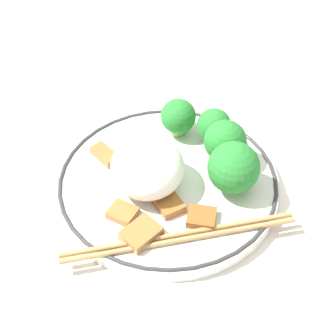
{
  "coord_description": "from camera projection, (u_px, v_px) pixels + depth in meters",
  "views": [
    {
      "loc": [
        -0.01,
        -0.44,
        0.48
      ],
      "look_at": [
        0.0,
        0.0,
        0.04
      ],
      "focal_mm": 60.0,
      "sensor_mm": 36.0,
      "label": 1
    }
  ],
  "objects": [
    {
      "name": "plate",
      "position": [
        168.0,
        184.0,
        0.64
      ],
      "size": [
        0.25,
        0.25,
        0.02
      ],
      "color": "white",
      "rests_on": "ground_plane"
    },
    {
      "name": "meat_on_rice_edge",
      "position": [
        141.0,
        234.0,
        0.58
      ],
      "size": [
        0.05,
        0.05,
        0.01
      ],
      "color": "#9E6633",
      "rests_on": "plate"
    },
    {
      "name": "broccoli_mid_left",
      "position": [
        178.0,
        117.0,
        0.68
      ],
      "size": [
        0.04,
        0.04,
        0.05
      ],
      "color": "#7FB756",
      "rests_on": "plate"
    },
    {
      "name": "ground_plane",
      "position": [
        168.0,
        190.0,
        0.65
      ],
      "size": [
        3.0,
        3.0,
        0.0
      ],
      "primitive_type": "plane",
      "color": "silver"
    },
    {
      "name": "meat_near_front",
      "position": [
        164.0,
        204.0,
        0.61
      ],
      "size": [
        0.04,
        0.04,
        0.01
      ],
      "color": "#995B28",
      "rests_on": "plate"
    },
    {
      "name": "broccoli_back_center",
      "position": [
        225.0,
        141.0,
        0.64
      ],
      "size": [
        0.05,
        0.05,
        0.06
      ],
      "color": "#7FB756",
      "rests_on": "plate"
    },
    {
      "name": "meat_near_right",
      "position": [
        123.0,
        213.0,
        0.6
      ],
      "size": [
        0.04,
        0.04,
        0.01
      ],
      "color": "#9E6633",
      "rests_on": "plate"
    },
    {
      "name": "meat_mid_left",
      "position": [
        105.0,
        155.0,
        0.66
      ],
      "size": [
        0.04,
        0.04,
        0.01
      ],
      "color": "#9E6633",
      "rests_on": "plate"
    },
    {
      "name": "broccoli_back_left",
      "position": [
        234.0,
        168.0,
        0.6
      ],
      "size": [
        0.06,
        0.06,
        0.06
      ],
      "color": "#7FB756",
      "rests_on": "plate"
    },
    {
      "name": "meat_near_left",
      "position": [
        134.0,
        169.0,
        0.64
      ],
      "size": [
        0.03,
        0.03,
        0.01
      ],
      "color": "brown",
      "rests_on": "plate"
    },
    {
      "name": "meat_near_back",
      "position": [
        201.0,
        217.0,
        0.59
      ],
      "size": [
        0.03,
        0.03,
        0.01
      ],
      "color": "brown",
      "rests_on": "plate"
    },
    {
      "name": "rice_mound",
      "position": [
        147.0,
        167.0,
        0.61
      ],
      "size": [
        0.08,
        0.09,
        0.06
      ],
      "color": "white",
      "rests_on": "plate"
    },
    {
      "name": "broccoli_back_right",
      "position": [
        214.0,
        126.0,
        0.66
      ],
      "size": [
        0.04,
        0.04,
        0.05
      ],
      "color": "#7FB756",
      "rests_on": "plate"
    },
    {
      "name": "chopsticks",
      "position": [
        180.0,
        237.0,
        0.58
      ],
      "size": [
        0.25,
        0.06,
        0.01
      ],
      "color": "#AD8451",
      "rests_on": "plate"
    }
  ]
}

